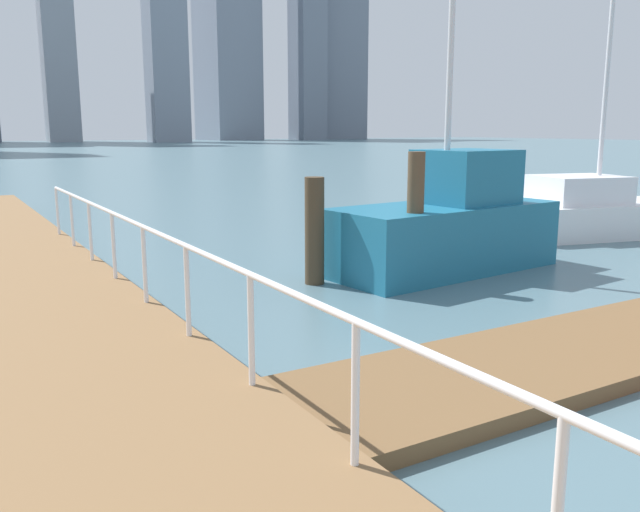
{
  "coord_description": "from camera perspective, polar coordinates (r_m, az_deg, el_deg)",
  "views": [
    {
      "loc": [
        -5.55,
        4.03,
        2.73
      ],
      "look_at": [
        -1.0,
        11.7,
        1.01
      ],
      "focal_mm": 36.9,
      "sensor_mm": 36.0,
      "label": 1
    }
  ],
  "objects": [
    {
      "name": "dock_piling_1",
      "position": [
        11.62,
        8.24,
        3.15
      ],
      "size": [
        0.3,
        0.3,
        2.35
      ],
      "primitive_type": "cylinder",
      "color": "brown",
      "rests_on": "ground_plane"
    },
    {
      "name": "skyline_tower_4",
      "position": [
        145.06,
        -13.3,
        17.79
      ],
      "size": [
        8.1,
        9.79,
        41.36
      ],
      "primitive_type": "cube",
      "rotation": [
        0.0,
        0.0,
        -0.08
      ],
      "color": "gray",
      "rests_on": "ground_plane"
    },
    {
      "name": "skyline_tower_7",
      "position": [
        183.43,
        1.38,
        17.83
      ],
      "size": [
        13.3,
        13.89,
        49.33
      ],
      "primitive_type": "cube",
      "rotation": [
        0.0,
        0.0,
        -0.07
      ],
      "color": "slate",
      "rests_on": "ground_plane"
    },
    {
      "name": "skyline_tower_5",
      "position": [
        172.14,
        -8.13,
        20.06
      ],
      "size": [
        13.29,
        14.89,
        60.48
      ],
      "primitive_type": "cube",
      "rotation": [
        0.0,
        0.0,
        0.08
      ],
      "color": "gray",
      "rests_on": "ground_plane"
    },
    {
      "name": "boardwalk_railing",
      "position": [
        4.55,
        3.12,
        -8.22
      ],
      "size": [
        0.06,
        24.09,
        1.08
      ],
      "color": "white",
      "rests_on": "boardwalk"
    },
    {
      "name": "dock_piling_2",
      "position": [
        11.65,
        -0.48,
        2.18
      ],
      "size": [
        0.35,
        0.35,
        1.91
      ],
      "primitive_type": "cylinder",
      "color": "#473826",
      "rests_on": "ground_plane"
    },
    {
      "name": "moored_boat_3",
      "position": [
        13.06,
        11.05,
        2.72
      ],
      "size": [
        4.88,
        2.33,
        9.94
      ],
      "color": "#1E6B8C",
      "rests_on": "ground_plane"
    },
    {
      "name": "skyline_tower_6",
      "position": [
        171.71,
        -1.1,
        17.65
      ],
      "size": [
        6.91,
        8.56,
        45.44
      ],
      "primitive_type": "cube",
      "rotation": [
        0.0,
        0.0,
        -0.02
      ],
      "color": "slate",
      "rests_on": "ground_plane"
    },
    {
      "name": "ground_plane",
      "position": [
        17.12,
        -11.35,
        1.56
      ],
      "size": [
        300.0,
        300.0,
        0.0
      ],
      "primitive_type": "plane",
      "color": "slate"
    },
    {
      "name": "skyline_tower_3",
      "position": [
        154.48,
        -21.82,
        16.32
      ],
      "size": [
        7.19,
        12.26,
        38.34
      ],
      "primitive_type": "cube",
      "rotation": [
        0.0,
        0.0,
        -0.08
      ],
      "color": "#8C939E",
      "rests_on": "ground_plane"
    },
    {
      "name": "moored_boat_1",
      "position": [
        18.44,
        22.51,
        3.6
      ],
      "size": [
        5.31,
        3.23,
        8.09
      ],
      "color": "white",
      "rests_on": "ground_plane"
    }
  ]
}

